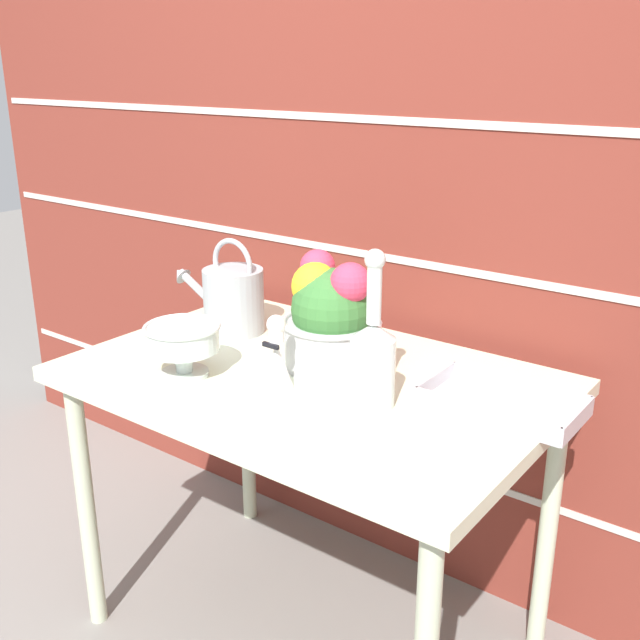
{
  "coord_description": "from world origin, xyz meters",
  "views": [
    {
      "loc": [
        0.97,
        -1.26,
        1.42
      ],
      "look_at": [
        0.0,
        0.04,
        0.86
      ],
      "focal_mm": 42.0,
      "sensor_mm": 36.0,
      "label": 1
    }
  ],
  "objects_px": {
    "figurine_vase": "(278,361)",
    "flower_planter": "(330,317)",
    "crystal_pedestal_bowl": "(183,341)",
    "glass_decanter": "(373,357)",
    "watering_can": "(232,298)",
    "wire_tray": "(502,405)"
  },
  "relations": [
    {
      "from": "crystal_pedestal_bowl",
      "to": "wire_tray",
      "type": "relative_size",
      "value": 0.55
    },
    {
      "from": "crystal_pedestal_bowl",
      "to": "glass_decanter",
      "type": "xyz_separation_m",
      "value": [
        0.43,
        0.13,
        0.02
      ]
    },
    {
      "from": "crystal_pedestal_bowl",
      "to": "figurine_vase",
      "type": "relative_size",
      "value": 1.0
    },
    {
      "from": "figurine_vase",
      "to": "wire_tray",
      "type": "relative_size",
      "value": 0.54
    },
    {
      "from": "flower_planter",
      "to": "glass_decanter",
      "type": "xyz_separation_m",
      "value": [
        0.2,
        -0.12,
        -0.01
      ]
    },
    {
      "from": "flower_planter",
      "to": "wire_tray",
      "type": "relative_size",
      "value": 0.84
    },
    {
      "from": "crystal_pedestal_bowl",
      "to": "glass_decanter",
      "type": "relative_size",
      "value": 0.52
    },
    {
      "from": "crystal_pedestal_bowl",
      "to": "figurine_vase",
      "type": "distance_m",
      "value": 0.24
    },
    {
      "from": "watering_can",
      "to": "wire_tray",
      "type": "relative_size",
      "value": 0.95
    },
    {
      "from": "glass_decanter",
      "to": "figurine_vase",
      "type": "xyz_separation_m",
      "value": [
        -0.2,
        -0.06,
        -0.04
      ]
    },
    {
      "from": "crystal_pedestal_bowl",
      "to": "glass_decanter",
      "type": "bearing_deg",
      "value": 16.65
    },
    {
      "from": "crystal_pedestal_bowl",
      "to": "glass_decanter",
      "type": "distance_m",
      "value": 0.45
    },
    {
      "from": "watering_can",
      "to": "flower_planter",
      "type": "xyz_separation_m",
      "value": [
        0.35,
        -0.04,
        0.03
      ]
    },
    {
      "from": "watering_can",
      "to": "glass_decanter",
      "type": "distance_m",
      "value": 0.57
    },
    {
      "from": "glass_decanter",
      "to": "figurine_vase",
      "type": "distance_m",
      "value": 0.21
    },
    {
      "from": "flower_planter",
      "to": "glass_decanter",
      "type": "bearing_deg",
      "value": -31.94
    },
    {
      "from": "figurine_vase",
      "to": "glass_decanter",
      "type": "bearing_deg",
      "value": 17.0
    },
    {
      "from": "watering_can",
      "to": "flower_planter",
      "type": "relative_size",
      "value": 1.14
    },
    {
      "from": "wire_tray",
      "to": "crystal_pedestal_bowl",
      "type": "bearing_deg",
      "value": -157.45
    },
    {
      "from": "figurine_vase",
      "to": "flower_planter",
      "type": "bearing_deg",
      "value": 88.52
    },
    {
      "from": "figurine_vase",
      "to": "wire_tray",
      "type": "bearing_deg",
      "value": 25.6
    },
    {
      "from": "watering_can",
      "to": "figurine_vase",
      "type": "xyz_separation_m",
      "value": [
        0.34,
        -0.22,
        -0.02
      ]
    }
  ]
}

